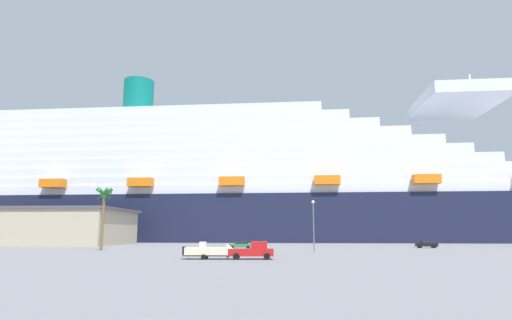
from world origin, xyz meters
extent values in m
plane|color=gray|center=(0.00, 30.00, 0.00)|extent=(600.00, 600.00, 0.00)
cube|color=#191E38|center=(-8.83, 69.50, 7.81)|extent=(260.05, 46.07, 15.62)
cube|color=white|center=(-8.83, 69.50, 17.18)|extent=(228.92, 41.78, 3.11)
cube|color=white|center=(-13.99, 69.20, 20.29)|extent=(219.08, 40.53, 3.11)
cube|color=white|center=(-19.16, 68.90, 23.41)|extent=(212.02, 39.62, 3.11)
cube|color=white|center=(-24.32, 68.60, 26.52)|extent=(202.71, 38.50, 3.11)
cube|color=white|center=(-29.49, 68.30, 29.63)|extent=(195.68, 37.70, 3.11)
cube|color=white|center=(-34.65, 68.00, 32.75)|extent=(189.40, 36.68, 3.11)
cube|color=white|center=(-39.82, 67.70, 35.86)|extent=(178.97, 35.39, 3.11)
cube|color=white|center=(-44.98, 67.40, 38.97)|extent=(169.82, 34.13, 3.11)
cube|color=white|center=(-50.15, 67.10, 42.08)|extent=(160.91, 33.08, 3.11)
cube|color=white|center=(-55.31, 66.80, 45.20)|extent=(153.08, 32.07, 3.11)
cube|color=white|center=(68.64, 74.01, 48.75)|extent=(27.81, 35.65, 4.00)
cylinder|color=#0C7266|center=(-47.56, 67.25, 53.63)|extent=(11.83, 11.83, 13.74)
cylinder|color=silver|center=(73.81, 74.31, 52.75)|extent=(0.80, 0.80, 12.00)
cube|color=orange|center=(-68.15, 49.85, 19.36)|extent=(8.17, 3.66, 2.80)
cube|color=orange|center=(-38.02, 51.61, 19.36)|extent=(8.17, 3.66, 2.80)
cube|color=orange|center=(-7.89, 53.36, 19.36)|extent=(8.17, 3.66, 2.80)
cube|color=orange|center=(22.24, 55.11, 19.36)|extent=(8.17, 3.66, 2.80)
cube|color=orange|center=(52.37, 56.87, 19.36)|extent=(8.17, 3.66, 2.80)
cube|color=#B7A88C|center=(-57.09, 28.30, 4.51)|extent=(49.49, 30.12, 9.01)
cube|color=#4C4C51|center=(-57.09, 28.30, 9.31)|extent=(51.47, 31.32, 0.60)
cube|color=red|center=(10.93, -23.06, 0.85)|extent=(5.81, 2.71, 0.90)
cube|color=red|center=(11.93, -22.93, 1.75)|extent=(2.24, 2.09, 0.90)
cube|color=#26333F|center=(12.60, -22.84, 1.66)|extent=(0.32, 1.68, 0.63)
cylinder|color=black|center=(12.75, -21.81, 0.40)|extent=(0.83, 0.38, 0.80)
cylinder|color=black|center=(13.01, -23.80, 0.40)|extent=(0.83, 0.38, 0.80)
cylinder|color=black|center=(9.03, -22.30, 0.40)|extent=(0.83, 0.38, 0.80)
cylinder|color=black|center=(9.29, -24.29, 0.40)|extent=(0.83, 0.38, 0.80)
cube|color=#595960|center=(5.46, -23.78, 0.47)|extent=(6.14, 2.61, 0.16)
cube|color=#595960|center=(8.95, -23.32, 0.47)|extent=(1.95, 0.37, 0.10)
cylinder|color=black|center=(5.06, -22.79, 0.32)|extent=(0.66, 0.30, 0.64)
cylinder|color=black|center=(5.33, -24.84, 0.32)|extent=(0.66, 0.30, 0.64)
cube|color=beige|center=(5.46, -23.78, 1.00)|extent=(5.63, 2.75, 0.90)
cone|color=beige|center=(8.54, -23.38, 1.00)|extent=(1.43, 2.00, 1.86)
cube|color=silver|center=(4.93, -23.85, 1.80)|extent=(0.92, 1.10, 0.70)
cube|color=black|center=(2.58, -24.16, 1.00)|extent=(0.42, 0.54, 1.10)
cylinder|color=brown|center=(-20.52, -2.59, 5.10)|extent=(0.52, 0.52, 10.21)
cone|color=#287233|center=(-20.12, -2.57, 10.31)|extent=(0.92, 3.57, 1.90)
cone|color=#287233|center=(-20.34, -2.23, 10.31)|extent=(3.42, 2.11, 2.20)
cone|color=#287233|center=(-20.76, -2.27, 10.31)|extent=(2.92, 2.45, 2.80)
cone|color=#287233|center=(-20.91, -2.65, 10.31)|extent=(1.22, 3.47, 2.32)
cone|color=#287233|center=(-20.68, -2.95, 10.31)|extent=(3.30, 2.03, 2.52)
cone|color=#287233|center=(-20.38, -2.97, 10.31)|extent=(3.29, 1.73, 2.66)
sphere|color=#287233|center=(-20.52, -2.59, 10.21)|extent=(1.10, 1.10, 1.10)
cylinder|color=slate|center=(18.49, -3.06, 4.11)|extent=(0.20, 0.20, 8.22)
sphere|color=#F9F2CC|center=(18.49, -3.06, 8.47)|extent=(0.56, 0.56, 0.56)
cube|color=black|center=(42.06, 19.45, 0.68)|extent=(4.40, 1.87, 0.70)
cube|color=#1E232D|center=(42.27, 19.45, 1.31)|extent=(2.47, 1.66, 0.55)
cylinder|color=black|center=(40.62, 18.53, 0.33)|extent=(0.66, 0.23, 0.66)
cylinder|color=black|center=(40.60, 20.35, 0.33)|extent=(0.66, 0.23, 0.66)
cylinder|color=black|center=(43.51, 18.56, 0.33)|extent=(0.66, 0.23, 0.66)
cylinder|color=black|center=(43.49, 20.38, 0.33)|extent=(0.66, 0.23, 0.66)
cube|color=#2D723F|center=(3.66, 7.85, 0.68)|extent=(4.99, 2.63, 0.70)
cube|color=#1E232D|center=(3.89, 7.89, 1.31)|extent=(2.90, 2.07, 0.55)
cylinder|color=black|center=(2.29, 6.68, 0.33)|extent=(0.69, 0.34, 0.66)
cylinder|color=black|center=(1.96, 8.45, 0.33)|extent=(0.69, 0.34, 0.66)
cylinder|color=black|center=(5.36, 7.25, 0.33)|extent=(0.69, 0.34, 0.66)
cylinder|color=black|center=(5.04, 9.02, 0.33)|extent=(0.69, 0.34, 0.66)
camera|label=1|loc=(19.45, -75.05, 3.33)|focal=28.94mm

